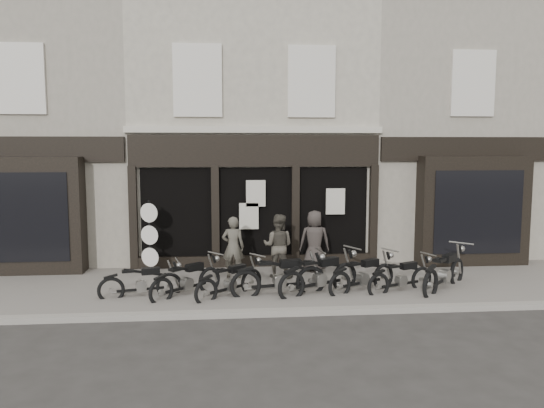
{
  "coord_description": "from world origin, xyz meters",
  "views": [
    {
      "loc": [
        -0.85,
        -12.16,
        3.62
      ],
      "look_at": [
        0.36,
        1.6,
        2.08
      ],
      "focal_mm": 35.0,
      "sensor_mm": 36.0,
      "label": 1
    }
  ],
  "objects": [
    {
      "name": "motorcycle_7",
      "position": [
        4.49,
        0.14,
        0.45
      ],
      "size": [
        1.85,
        1.84,
        1.12
      ],
      "rotation": [
        0.0,
        0.0,
        0.78
      ],
      "color": "black",
      "rests_on": "ground"
    },
    {
      "name": "motorcycle_0",
      "position": [
        -2.83,
        0.12,
        0.37
      ],
      "size": [
        1.91,
        0.72,
        0.93
      ],
      "rotation": [
        0.0,
        0.0,
        0.23
      ],
      "color": "black",
      "rests_on": "ground"
    },
    {
      "name": "motorcycle_2",
      "position": [
        -0.76,
        -0.01,
        0.38
      ],
      "size": [
        1.69,
        1.46,
        0.96
      ],
      "rotation": [
        0.0,
        0.0,
        0.69
      ],
      "color": "black",
      "rests_on": "ground"
    },
    {
      "name": "motorcycle_6",
      "position": [
        3.36,
        0.04,
        0.38
      ],
      "size": [
        1.86,
        1.03,
        0.95
      ],
      "rotation": [
        0.0,
        0.0,
        0.4
      ],
      "color": "black",
      "rests_on": "ground"
    },
    {
      "name": "motorcycle_4",
      "position": [
        1.37,
        0.05,
        0.44
      ],
      "size": [
        2.14,
        1.36,
        1.12
      ],
      "rotation": [
        0.0,
        0.0,
        0.48
      ],
      "color": "black",
      "rests_on": "ground"
    },
    {
      "name": "man_centre",
      "position": [
        0.52,
        1.56,
        0.97
      ],
      "size": [
        0.98,
        0.86,
        1.69
      ],
      "primitive_type": "imported",
      "rotation": [
        0.0,
        0.0,
        2.83
      ],
      "color": "#474239",
      "rests_on": "pavement"
    },
    {
      "name": "motorcycle_3",
      "position": [
        0.4,
        -0.01,
        0.45
      ],
      "size": [
        2.33,
        0.75,
        1.12
      ],
      "rotation": [
        0.0,
        0.0,
        0.18
      ],
      "color": "black",
      "rests_on": "ground"
    },
    {
      "name": "neighbour_left",
      "position": [
        -6.35,
        5.9,
        4.04
      ],
      "size": [
        5.6,
        6.73,
        8.34
      ],
      "color": "gray",
      "rests_on": "ground"
    },
    {
      "name": "pavement",
      "position": [
        0.0,
        0.9,
        0.06
      ],
      "size": [
        30.0,
        4.2,
        0.12
      ],
      "primitive_type": "cube",
      "color": "slate",
      "rests_on": "ground_plane"
    },
    {
      "name": "advert_sign_post",
      "position": [
        -2.9,
        2.14,
        1.04
      ],
      "size": [
        0.49,
        0.33,
        2.14
      ],
      "rotation": [
        0.0,
        0.0,
        -0.4
      ],
      "color": "black",
      "rests_on": "ground"
    },
    {
      "name": "man_right",
      "position": [
        1.6,
        2.18,
        0.97
      ],
      "size": [
        0.88,
        0.62,
        1.7
      ],
      "primitive_type": "imported",
      "rotation": [
        0.0,
        0.0,
        3.04
      ],
      "color": "#37312D",
      "rests_on": "pavement"
    },
    {
      "name": "neighbour_right",
      "position": [
        6.35,
        5.9,
        4.04
      ],
      "size": [
        5.6,
        6.73,
        8.34
      ],
      "color": "gray",
      "rests_on": "ground"
    },
    {
      "name": "kerb",
      "position": [
        0.0,
        -1.25,
        0.07
      ],
      "size": [
        30.0,
        0.25,
        0.13
      ],
      "primitive_type": "cube",
      "color": "gray",
      "rests_on": "ground_plane"
    },
    {
      "name": "motorcycle_5",
      "position": [
        2.45,
        0.17,
        0.4
      ],
      "size": [
        1.93,
        1.29,
        1.02
      ],
      "rotation": [
        0.0,
        0.0,
        0.51
      ],
      "color": "black",
      "rests_on": "ground"
    },
    {
      "name": "central_building",
      "position": [
        0.0,
        5.95,
        4.08
      ],
      "size": [
        7.3,
        6.22,
        8.34
      ],
      "color": "#B8B09E",
      "rests_on": "ground"
    },
    {
      "name": "motorcycle_1",
      "position": [
        -1.78,
        0.14,
        0.39
      ],
      "size": [
        1.69,
        1.55,
        0.99
      ],
      "rotation": [
        0.0,
        0.0,
        0.73
      ],
      "color": "black",
      "rests_on": "ground"
    },
    {
      "name": "man_left",
      "position": [
        -0.67,
        1.66,
        0.94
      ],
      "size": [
        0.63,
        0.45,
        1.63
      ],
      "primitive_type": "imported",
      "rotation": [
        0.0,
        0.0,
        3.04
      ],
      "color": "#4E4A40",
      "rests_on": "pavement"
    },
    {
      "name": "ground_plane",
      "position": [
        0.0,
        0.0,
        0.0
      ],
      "size": [
        90.0,
        90.0,
        0.0
      ],
      "primitive_type": "plane",
      "color": "#2D2B28",
      "rests_on": "ground"
    }
  ]
}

